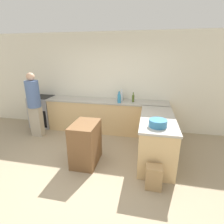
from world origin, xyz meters
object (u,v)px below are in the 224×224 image
Objects in this scene: water_bottle_blue at (119,97)px; dish_soap_bottle at (119,98)px; range_oven at (43,111)px; paper_bag at (154,177)px; olive_oil_bottle at (133,98)px; person_by_range at (34,103)px; island_table at (86,143)px; wine_bottle_dark at (121,96)px; mixing_bowl at (158,123)px; vinegar_bottle_clear at (122,96)px.

water_bottle_blue is 0.31m from dish_soap_bottle.
range_oven is 2.26× the size of paper_bag.
olive_oil_bottle is 0.62× the size of paper_bag.
range_oven is 0.55× the size of person_by_range.
person_by_range is 3.43m from paper_bag.
island_table is 1.92m from wine_bottle_dark.
island_table is at bearing 179.97° from mixing_bowl.
paper_bag is at bearing -66.28° from water_bottle_blue.
mixing_bowl is 0.77× the size of paper_bag.
person_by_range is at bearing -158.63° from wine_bottle_dark.
vinegar_bottle_clear is at bearing 82.25° from dish_soap_bottle.
range_oven is 2.94× the size of mixing_bowl.
range_oven reaches higher than island_table.
vinegar_bottle_clear is 0.78× the size of paper_bag.
person_by_range is at bearing -166.51° from dish_soap_bottle.
person_by_range reaches higher than range_oven.
vinegar_bottle_clear is at bearing 112.41° from paper_bag.
vinegar_bottle_clear is (0.46, 1.66, 0.61)m from island_table.
water_bottle_blue is at bearing 21.51° from person_by_range.
vinegar_bottle_clear is at bearing 118.50° from mixing_bowl.
dish_soap_bottle reaches higher than mixing_bowl.
wine_bottle_dark is at bearing 3.70° from range_oven.
water_bottle_blue is at bearing 119.70° from mixing_bowl.
person_by_range reaches higher than paper_bag.
mixing_bowl is at bearing -60.30° from water_bottle_blue.
olive_oil_bottle is (0.35, 0.16, -0.02)m from dish_soap_bottle.
mixing_bowl is at bearing -25.92° from range_oven.
dish_soap_bottle is (2.39, -0.17, 0.57)m from range_oven.
person_by_range is at bearing -164.90° from olive_oil_bottle.
mixing_bowl is 0.90m from paper_bag.
paper_bag is at bearing -74.94° from olive_oil_bottle.
olive_oil_bottle is (0.32, -0.06, -0.03)m from vinegar_bottle_clear.
dish_soap_bottle is 2.27m from paper_bag.
island_table is 1.87m from olive_oil_bottle.
wine_bottle_dark is 0.33m from dish_soap_bottle.
person_by_range is (0.24, -0.69, 0.46)m from range_oven.
olive_oil_bottle is at bearing 105.06° from paper_bag.
person_by_range is at bearing -158.49° from water_bottle_blue.
paper_bag is (1.33, -0.47, -0.22)m from island_table.
dish_soap_bottle is (-0.93, 1.44, 0.05)m from mixing_bowl.
vinegar_bottle_clear is 0.19× the size of person_by_range.
island_table is at bearing -115.88° from olive_oil_bottle.
water_bottle_blue is 0.84× the size of olive_oil_bottle.
person_by_range reaches higher than mixing_bowl.
vinegar_bottle_clear reaches higher than island_table.
dish_soap_bottle is at bearing 115.38° from paper_bag.
mixing_bowl is 2.01m from water_bottle_blue.
olive_oil_bottle reaches higher than range_oven.
wine_bottle_dark reaches higher than paper_bag.
olive_oil_bottle is (-0.58, 1.60, 0.04)m from mixing_bowl.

